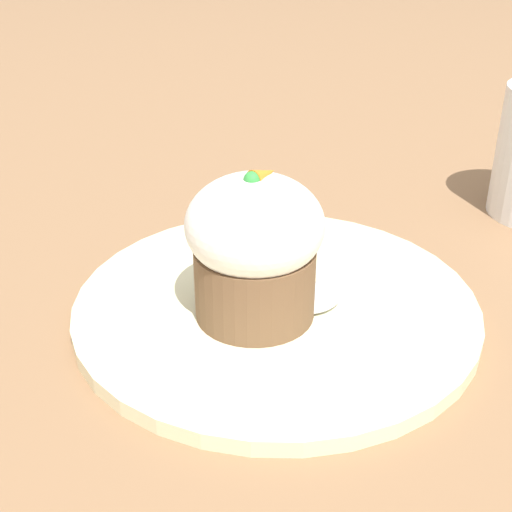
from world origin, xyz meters
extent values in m
plane|color=#846042|center=(0.00, 0.00, 0.00)|extent=(4.00, 4.00, 0.00)
cylinder|color=beige|center=(0.00, 0.00, 0.01)|extent=(0.27, 0.27, 0.01)
cylinder|color=brown|center=(-0.02, 0.00, 0.03)|extent=(0.08, 0.08, 0.05)
ellipsoid|color=white|center=(-0.02, 0.00, 0.07)|extent=(0.09, 0.09, 0.06)
cone|color=orange|center=(-0.01, 0.00, 0.10)|extent=(0.02, 0.01, 0.01)
sphere|color=green|center=(-0.02, 0.00, 0.10)|extent=(0.01, 0.01, 0.01)
cube|color=silver|center=(0.07, -0.02, 0.01)|extent=(0.08, 0.01, 0.00)
ellipsoid|color=silver|center=(0.01, -0.02, 0.01)|extent=(0.04, 0.03, 0.01)
camera|label=1|loc=(-0.31, -0.25, 0.26)|focal=50.00mm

